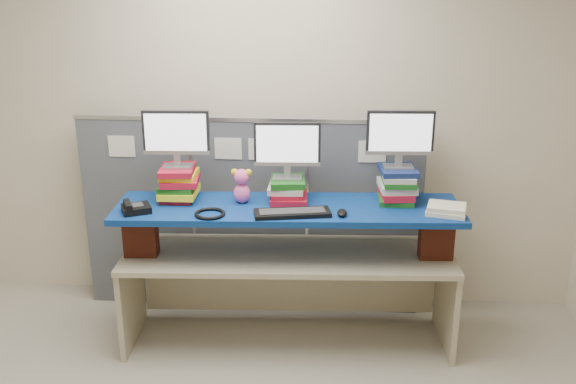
# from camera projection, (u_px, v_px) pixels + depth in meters

# --- Properties ---
(room) EXTENTS (5.00, 4.00, 2.80)m
(room) POSITION_uv_depth(u_px,v_px,m) (195.00, 225.00, 3.00)
(room) COLOR beige
(room) RESTS_ON ground
(cubicle_partition) EXTENTS (2.60, 0.06, 1.53)m
(cubicle_partition) POSITION_uv_depth(u_px,v_px,m) (250.00, 215.00, 4.88)
(cubicle_partition) COLOR #4A4F57
(cubicle_partition) RESTS_ON ground
(desk) EXTENTS (2.31, 0.80, 0.69)m
(desk) POSITION_uv_depth(u_px,v_px,m) (288.00, 271.00, 4.46)
(desk) COLOR tan
(desk) RESTS_ON ground
(brick_pier_left) EXTENTS (0.23, 0.13, 0.30)m
(brick_pier_left) POSITION_uv_depth(u_px,v_px,m) (141.00, 234.00, 4.34)
(brick_pier_left) COLOR maroon
(brick_pier_left) RESTS_ON desk
(brick_pier_right) EXTENTS (0.23, 0.13, 0.30)m
(brick_pier_right) POSITION_uv_depth(u_px,v_px,m) (436.00, 237.00, 4.30)
(brick_pier_right) COLOR maroon
(brick_pier_right) RESTS_ON desk
(blue_board) EXTENTS (2.35, 0.72, 0.04)m
(blue_board) POSITION_uv_depth(u_px,v_px,m) (288.00, 209.00, 4.31)
(blue_board) COLOR navy
(blue_board) RESTS_ON brick_pier_left
(book_stack_left) EXTENTS (0.28, 0.33, 0.23)m
(book_stack_left) POSITION_uv_depth(u_px,v_px,m) (179.00, 183.00, 4.40)
(book_stack_left) COLOR #B4142C
(book_stack_left) RESTS_ON blue_board
(book_stack_center) EXTENTS (0.27, 0.31, 0.16)m
(book_stack_center) POSITION_uv_depth(u_px,v_px,m) (288.00, 190.00, 4.39)
(book_stack_center) COLOR #B4142C
(book_stack_center) RESTS_ON blue_board
(book_stack_right) EXTENTS (0.27, 0.32, 0.24)m
(book_stack_right) POSITION_uv_depth(u_px,v_px,m) (397.00, 184.00, 4.36)
(book_stack_right) COLOR #185C19
(book_stack_right) RESTS_ON blue_board
(monitor_left) EXTENTS (0.45, 0.14, 0.39)m
(monitor_left) POSITION_uv_depth(u_px,v_px,m) (176.00, 135.00, 4.28)
(monitor_left) COLOR #949498
(monitor_left) RESTS_ON book_stack_left
(monitor_center) EXTENTS (0.45, 0.14, 0.39)m
(monitor_center) POSITION_uv_depth(u_px,v_px,m) (287.00, 147.00, 4.29)
(monitor_center) COLOR #949498
(monitor_center) RESTS_ON book_stack_center
(monitor_right) EXTENTS (0.45, 0.14, 0.39)m
(monitor_right) POSITION_uv_depth(u_px,v_px,m) (400.00, 136.00, 4.25)
(monitor_right) COLOR #949498
(monitor_right) RESTS_ON book_stack_right
(keyboard) EXTENTS (0.51, 0.26, 0.03)m
(keyboard) POSITION_uv_depth(u_px,v_px,m) (292.00, 213.00, 4.14)
(keyboard) COLOR black
(keyboard) RESTS_ON blue_board
(mouse) EXTENTS (0.09, 0.13, 0.04)m
(mouse) POSITION_uv_depth(u_px,v_px,m) (342.00, 213.00, 4.13)
(mouse) COLOR black
(mouse) RESTS_ON blue_board
(desk_phone) EXTENTS (0.23, 0.22, 0.08)m
(desk_phone) POSITION_uv_depth(u_px,v_px,m) (135.00, 208.00, 4.19)
(desk_phone) COLOR black
(desk_phone) RESTS_ON blue_board
(headset) EXTENTS (0.24, 0.24, 0.02)m
(headset) POSITION_uv_depth(u_px,v_px,m) (210.00, 214.00, 4.14)
(headset) COLOR black
(headset) RESTS_ON blue_board
(plush_toy) EXTENTS (0.14, 0.10, 0.24)m
(plush_toy) POSITION_uv_depth(u_px,v_px,m) (242.00, 185.00, 4.33)
(plush_toy) COLOR #FF61B5
(plush_toy) RESTS_ON blue_board
(binder_stack) EXTENTS (0.29, 0.25, 0.06)m
(binder_stack) POSITION_uv_depth(u_px,v_px,m) (447.00, 209.00, 4.16)
(binder_stack) COLOR white
(binder_stack) RESTS_ON blue_board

